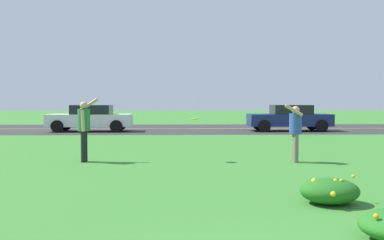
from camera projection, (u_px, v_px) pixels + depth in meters
ground_plane at (228, 152)px, 15.08m from camera, size 120.00×120.00×0.00m
highway_strip at (205, 129)px, 27.41m from camera, size 120.00×9.63×0.01m
highway_center_stripe at (205, 129)px, 27.41m from camera, size 120.00×0.16×0.00m
daylily_clump_front_left at (330, 191)px, 7.56m from camera, size 0.97×0.93×0.47m
person_thrower_green_shirt at (84, 126)px, 12.67m from camera, size 0.54×0.49×1.79m
person_catcher_blue_shirt at (295, 129)px, 12.59m from camera, size 0.52×0.49×1.61m
frisbee_lime at (195, 119)px, 12.78m from camera, size 0.27×0.27×0.06m
car_navy_center_left at (290, 118)px, 25.35m from camera, size 4.50×2.00×1.45m
car_white_center_right at (90, 118)px, 25.01m from camera, size 4.50×2.00×1.45m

